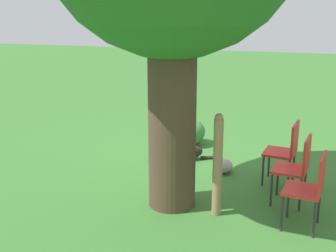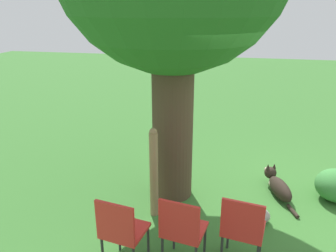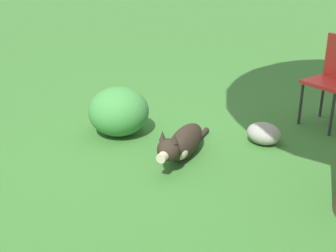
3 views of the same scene
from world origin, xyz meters
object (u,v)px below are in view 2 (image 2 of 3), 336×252
object	(u,v)px
red_chair_1	(182,228)
red_chair_2	(121,229)
dog	(278,186)
red_chair_0	(243,227)
fence_post	(154,173)

from	to	relation	value
red_chair_1	red_chair_2	xyz separation A→B (m)	(-0.15, 0.63, 0.00)
red_chair_2	dog	bearing A→B (deg)	-33.16
red_chair_1	red_chair_2	world-z (taller)	same
red_chair_0	dog	bearing A→B (deg)	-9.12
red_chair_0	red_chair_2	xyz separation A→B (m)	(-0.30, 1.27, 0.00)
red_chair_0	red_chair_2	size ratio (longest dim) A/B	1.00
fence_post	red_chair_1	world-z (taller)	fence_post
dog	red_chair_1	xyz separation A→B (m)	(-1.83, 1.21, 0.39)
red_chair_0	red_chair_2	distance (m)	1.30
red_chair_1	red_chair_0	bearing A→B (deg)	-67.04
red_chair_2	fence_post	bearing A→B (deg)	5.04
fence_post	red_chair_0	xyz separation A→B (m)	(-0.79, -1.18, -0.12)
fence_post	red_chair_0	world-z (taller)	fence_post
fence_post	dog	bearing A→B (deg)	-62.91
dog	fence_post	world-z (taller)	fence_post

